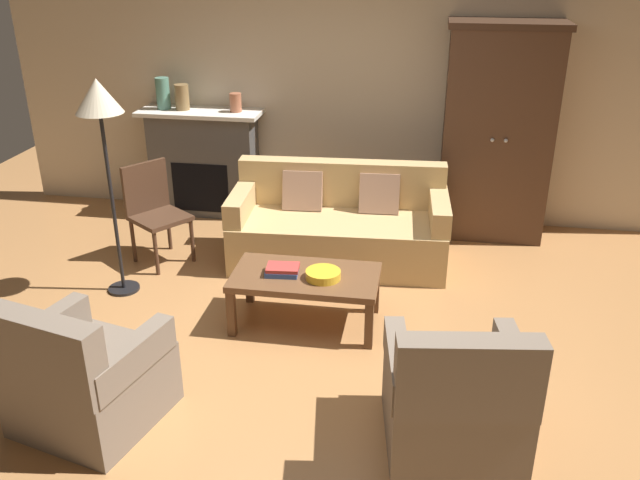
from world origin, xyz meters
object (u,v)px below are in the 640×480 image
(couch, at_px, (339,228))
(mantel_vase_jade, at_px, (163,93))
(armchair_near_right, at_px, (455,399))
(mantel_vase_terracotta, at_px, (236,103))
(mantel_vase_bronze, at_px, (182,97))
(coffee_table, at_px, (305,281))
(armchair_near_left, at_px, (85,379))
(fruit_bowl, at_px, (323,275))
(armoire, at_px, (497,133))
(side_chair_wooden, at_px, (154,207))
(floor_lamp, at_px, (100,110))
(book_stack, at_px, (282,270))
(fireplace, at_px, (204,162))

(couch, height_order, mantel_vase_jade, mantel_vase_jade)
(armchair_near_right, bearing_deg, couch, 112.98)
(mantel_vase_terracotta, bearing_deg, mantel_vase_bronze, 180.00)
(coffee_table, relative_size, armchair_near_left, 1.18)
(fruit_bowl, bearing_deg, armoire, 56.94)
(mantel_vase_terracotta, bearing_deg, fruit_bowl, -59.72)
(side_chair_wooden, bearing_deg, armchair_near_right, -38.41)
(mantel_vase_bronze, bearing_deg, coffee_table, -51.42)
(couch, bearing_deg, mantel_vase_terracotta, 142.32)
(couch, bearing_deg, floor_lamp, -152.75)
(coffee_table, relative_size, book_stack, 4.22)
(book_stack, height_order, armchair_near_right, armchair_near_right)
(armchair_near_left, bearing_deg, floor_lamp, 107.99)
(couch, height_order, side_chair_wooden, side_chair_wooden)
(coffee_table, height_order, fruit_bowl, fruit_bowl)
(mantel_vase_jade, relative_size, armchair_near_left, 0.34)
(armchair_near_left, bearing_deg, mantel_vase_jade, 102.59)
(mantel_vase_terracotta, distance_m, side_chair_wooden, 1.44)
(book_stack, height_order, mantel_vase_terracotta, mantel_vase_terracotta)
(fireplace, distance_m, mantel_vase_bronze, 0.70)
(mantel_vase_jade, distance_m, side_chair_wooden, 1.43)
(couch, bearing_deg, fruit_bowl, -87.77)
(armoire, relative_size, mantel_vase_bronze, 8.04)
(book_stack, height_order, armchair_near_left, armchair_near_left)
(fireplace, relative_size, mantel_vase_bronze, 4.94)
(fruit_bowl, xyz_separation_m, book_stack, (-0.31, 0.02, 0.00))
(couch, height_order, floor_lamp, floor_lamp)
(mantel_vase_jade, height_order, armchair_near_right, mantel_vase_jade)
(couch, height_order, mantel_vase_terracotta, mantel_vase_terracotta)
(floor_lamp, bearing_deg, fireplace, 85.48)
(fruit_bowl, xyz_separation_m, mantel_vase_terracotta, (-1.23, 2.11, 0.76))
(armchair_near_left, bearing_deg, mantel_vase_terracotta, 90.08)
(couch, xyz_separation_m, armchair_near_right, (0.99, -2.35, -0.00))
(armchair_near_right, bearing_deg, mantel_vase_jade, 132.05)
(fruit_bowl, relative_size, book_stack, 1.00)
(fireplace, bearing_deg, mantel_vase_bronze, -174.31)
(coffee_table, bearing_deg, fruit_bowl, -16.59)
(couch, bearing_deg, armchair_near_right, -67.02)
(couch, distance_m, mantel_vase_terracotta, 1.75)
(armchair_near_left, bearing_deg, armchair_near_right, 4.28)
(fireplace, relative_size, side_chair_wooden, 1.40)
(book_stack, height_order, floor_lamp, floor_lamp)
(fireplace, height_order, mantel_vase_jade, mantel_vase_jade)
(fireplace, distance_m, armoire, 2.99)
(side_chair_wooden, bearing_deg, fireplace, 86.04)
(armoire, bearing_deg, mantel_vase_bronze, 178.90)
(coffee_table, height_order, floor_lamp, floor_lamp)
(book_stack, bearing_deg, floor_lamp, 168.43)
(fruit_bowl, distance_m, mantel_vase_jade, 3.02)
(mantel_vase_terracotta, relative_size, side_chair_wooden, 0.21)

